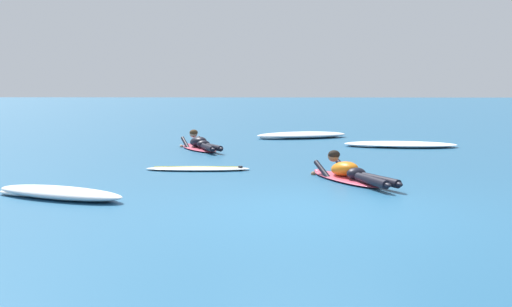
{
  "coord_description": "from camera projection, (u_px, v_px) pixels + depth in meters",
  "views": [
    {
      "loc": [
        -0.57,
        -8.47,
        1.69
      ],
      "look_at": [
        -0.96,
        5.06,
        0.21
      ],
      "focal_mm": 45.04,
      "sensor_mm": 36.0,
      "label": 1
    }
  ],
  "objects": [
    {
      "name": "whitewater_front",
      "position": [
        60.0,
        193.0,
        9.48
      ],
      "size": [
        2.29,
        1.42,
        0.17
      ],
      "color": "white",
      "rests_on": "ground"
    },
    {
      "name": "surfer_far",
      "position": [
        200.0,
        145.0,
        16.38
      ],
      "size": [
        1.43,
        2.37,
        0.55
      ],
      "color": "#E54C66",
      "rests_on": "ground"
    },
    {
      "name": "surfer_near",
      "position": [
        349.0,
        174.0,
        11.13
      ],
      "size": [
        1.43,
        2.57,
        0.55
      ],
      "color": "#E54C66",
      "rests_on": "ground"
    },
    {
      "name": "drifting_surfboard",
      "position": [
        199.0,
        169.0,
        12.56
      ],
      "size": [
        2.03,
        0.55,
        0.16
      ],
      "color": "white",
      "rests_on": "ground"
    },
    {
      "name": "whitewater_mid_left",
      "position": [
        400.0,
        144.0,
        17.22
      ],
      "size": [
        3.09,
        1.5,
        0.14
      ],
      "color": "white",
      "rests_on": "ground"
    },
    {
      "name": "whitewater_mid_right",
      "position": [
        302.0,
        135.0,
        20.01
      ],
      "size": [
        3.12,
        2.01,
        0.19
      ],
      "color": "white",
      "rests_on": "ground"
    },
    {
      "name": "ground_plane",
      "position": [
        294.0,
        142.0,
        18.52
      ],
      "size": [
        120.0,
        120.0,
        0.0
      ],
      "primitive_type": "plane",
      "color": "#235B84"
    }
  ]
}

